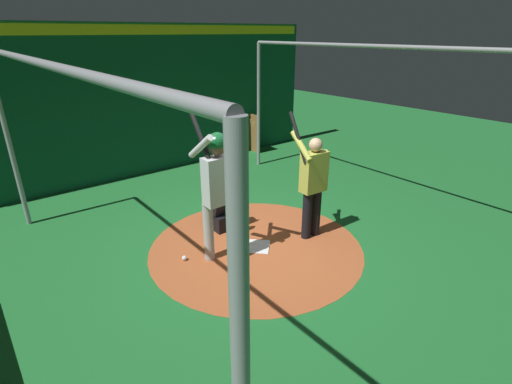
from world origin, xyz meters
TOP-DOWN VIEW (x-y plane):
  - ground_plane at (0.00, 0.00)m, footprint 25.92×25.92m
  - dirt_circle at (0.00, 0.00)m, footprint 3.35×3.35m
  - home_plate at (0.00, 0.00)m, footprint 0.59×0.59m
  - batter at (-0.07, -0.62)m, footprint 0.68×0.49m
  - catcher at (-0.84, -0.03)m, footprint 0.58×0.40m
  - visitor at (0.27, 0.94)m, footprint 0.56×0.50m
  - back_wall at (-4.43, 0.00)m, footprint 0.22×9.92m
  - cage_frame at (0.00, 0.00)m, footprint 6.43×5.36m
  - bat_rack at (-4.19, 3.28)m, footprint 0.58×0.21m
  - baseball_0 at (-0.37, -1.08)m, footprint 0.07×0.07m

SIDE VIEW (x-z plane):
  - ground_plane at x=0.00m, z-range 0.00..0.00m
  - dirt_circle at x=0.00m, z-range 0.00..0.01m
  - home_plate at x=0.00m, z-range 0.01..0.02m
  - baseball_0 at x=-0.37m, z-range 0.01..0.08m
  - catcher at x=-0.84m, z-range -0.10..0.81m
  - bat_rack at x=-4.19m, z-range -0.03..1.02m
  - visitor at x=0.27m, z-range -0.05..2.00m
  - batter at x=-0.07m, z-range 0.08..2.33m
  - back_wall at x=-4.43m, z-range 0.01..3.36m
  - cage_frame at x=0.00m, z-range 0.65..3.62m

